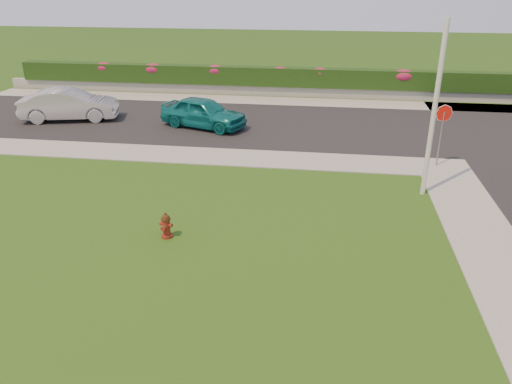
% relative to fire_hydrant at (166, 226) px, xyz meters
% --- Properties ---
extents(ground, '(120.00, 120.00, 0.00)m').
position_rel_fire_hydrant_xyz_m(ground, '(1.88, -2.17, -0.36)').
color(ground, black).
rests_on(ground, ground).
extents(street_far, '(26.00, 8.00, 0.04)m').
position_rel_fire_hydrant_xyz_m(street_far, '(-3.12, 11.83, -0.34)').
color(street_far, black).
rests_on(street_far, ground).
extents(sidewalk_far, '(24.00, 2.00, 0.04)m').
position_rel_fire_hydrant_xyz_m(sidewalk_far, '(-4.12, 6.83, -0.34)').
color(sidewalk_far, gray).
rests_on(sidewalk_far, ground).
extents(curb_corner, '(2.00, 2.00, 0.04)m').
position_rel_fire_hydrant_xyz_m(curb_corner, '(8.88, 6.83, -0.34)').
color(curb_corner, gray).
rests_on(curb_corner, ground).
extents(sidewalk_beyond, '(34.00, 2.00, 0.04)m').
position_rel_fire_hydrant_xyz_m(sidewalk_beyond, '(0.88, 16.83, -0.34)').
color(sidewalk_beyond, gray).
rests_on(sidewalk_beyond, ground).
extents(retaining_wall, '(34.00, 0.40, 0.60)m').
position_rel_fire_hydrant_xyz_m(retaining_wall, '(0.88, 18.33, -0.06)').
color(retaining_wall, gray).
rests_on(retaining_wall, ground).
extents(hedge, '(32.00, 0.90, 1.10)m').
position_rel_fire_hydrant_xyz_m(hedge, '(0.88, 18.43, 0.79)').
color(hedge, black).
rests_on(hedge, retaining_wall).
extents(fire_hydrant, '(0.40, 0.38, 0.76)m').
position_rel_fire_hydrant_xyz_m(fire_hydrant, '(0.00, 0.00, 0.00)').
color(fire_hydrant, '#57130D').
rests_on(fire_hydrant, ground).
extents(sedan_teal, '(4.55, 3.00, 1.44)m').
position_rel_fire_hydrant_xyz_m(sedan_teal, '(-1.56, 10.87, 0.40)').
color(sedan_teal, '#0E696A').
rests_on(sedan_teal, street_far).
extents(sedan_silver, '(5.02, 2.77, 1.57)m').
position_rel_fire_hydrant_xyz_m(sedan_silver, '(-8.56, 11.21, 0.46)').
color(sedan_silver, '#A9ABB1').
rests_on(sedan_silver, street_far).
extents(utility_pole, '(0.16, 0.16, 5.70)m').
position_rel_fire_hydrant_xyz_m(utility_pole, '(7.68, 4.19, 2.49)').
color(utility_pole, silver).
rests_on(utility_pole, ground).
extents(stop_sign, '(0.65, 0.18, 2.43)m').
position_rel_fire_hydrant_xyz_m(stop_sign, '(8.63, 7.00, 1.44)').
color(stop_sign, slate).
rests_on(stop_sign, ground).
extents(flower_clump_a, '(1.22, 0.78, 0.61)m').
position_rel_fire_hydrant_xyz_m(flower_clump_a, '(-9.78, 18.33, 1.10)').
color(flower_clump_a, '#C12154').
rests_on(flower_clump_a, hedge).
extents(flower_clump_b, '(1.32, 0.85, 0.66)m').
position_rel_fire_hydrant_xyz_m(flower_clump_b, '(-6.55, 18.33, 1.08)').
color(flower_clump_b, '#C12154').
rests_on(flower_clump_b, hedge).
extents(flower_clump_c, '(1.25, 0.80, 0.62)m').
position_rel_fire_hydrant_xyz_m(flower_clump_c, '(-2.59, 18.33, 1.09)').
color(flower_clump_c, '#C12154').
rests_on(flower_clump_c, hedge).
extents(flower_clump_d, '(1.06, 0.68, 0.53)m').
position_rel_fire_hydrant_xyz_m(flower_clump_d, '(1.38, 18.33, 1.13)').
color(flower_clump_d, '#C12154').
rests_on(flower_clump_d, hedge).
extents(flower_clump_e, '(1.11, 0.72, 0.56)m').
position_rel_fire_hydrant_xyz_m(flower_clump_e, '(3.77, 18.33, 1.12)').
color(flower_clump_e, '#C12154').
rests_on(flower_clump_e, hedge).
extents(flower_clump_f, '(1.41, 0.91, 0.71)m').
position_rel_fire_hydrant_xyz_m(flower_clump_f, '(8.62, 18.33, 1.06)').
color(flower_clump_f, '#C12154').
rests_on(flower_clump_f, hedge).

